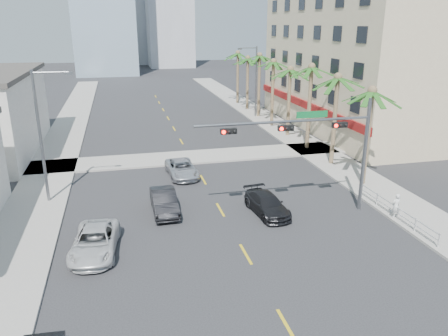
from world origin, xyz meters
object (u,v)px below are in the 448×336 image
car_lane_center (182,169)px  car_lane_right (267,204)px  car_parked_far (95,242)px  pedestrian (396,206)px  traffic_signal_mast (320,138)px  car_lane_left (164,202)px

car_lane_center → car_lane_right: car_lane_center is taller
car_parked_far → car_lane_right: size_ratio=1.11×
car_parked_far → pedestrian: bearing=5.8°
traffic_signal_mast → car_parked_far: 14.41m
car_lane_center → pedestrian: bearing=-47.0°
car_lane_center → car_lane_right: bearing=-66.4°
traffic_signal_mast → car_lane_center: (-7.28, 9.26, -4.41)m
car_lane_center → pedestrian: size_ratio=2.94×
traffic_signal_mast → pedestrian: 6.43m
car_lane_center → car_parked_far: bearing=-122.7°
car_parked_far → car_lane_center: bearing=66.7°
car_parked_far → traffic_signal_mast: bearing=14.2°
traffic_signal_mast → car_parked_far: traffic_signal_mast is taller
pedestrian → car_lane_right: bearing=-21.0°
car_parked_far → pedestrian: 18.10m
car_parked_far → car_lane_right: (10.60, 2.77, -0.04)m
car_lane_left → pedestrian: bearing=-19.1°
pedestrian → car_parked_far: bearing=-0.6°
car_parked_far → car_lane_left: car_lane_left is taller
traffic_signal_mast → pedestrian: (4.52, -2.00, -4.12)m
car_lane_right → car_parked_far: bearing=-171.9°
car_lane_center → car_lane_right: (4.30, -8.45, -0.01)m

